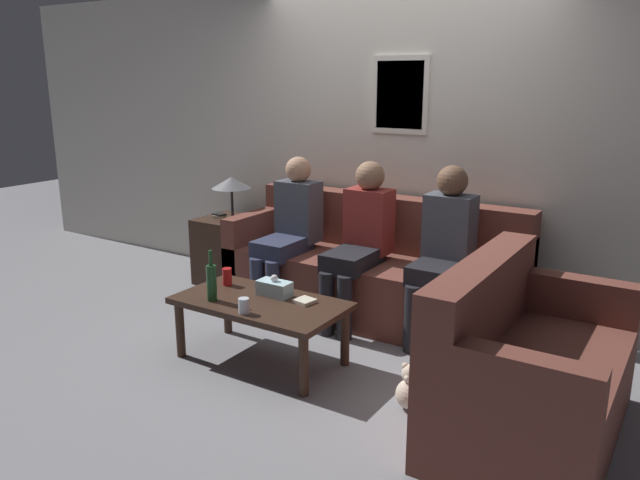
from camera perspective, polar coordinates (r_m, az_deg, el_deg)
ground_plane at (r=4.66m, az=1.92°, el=-8.57°), size 16.00×16.00×0.00m
wall_back at (r=5.13m, az=7.39°, el=8.58°), size 9.00×0.08×2.60m
couch_main at (r=4.94m, az=4.84°, el=-3.16°), size 2.33×0.82×0.92m
couch_side at (r=3.51m, az=18.30°, el=-11.64°), size 0.82×1.36×0.92m
coffee_table at (r=4.13m, az=-5.45°, el=-6.23°), size 1.12×0.60×0.43m
side_table_with_lamp at (r=5.74m, az=-8.33°, el=-0.47°), size 0.49×0.49×0.98m
wine_bottle at (r=4.11m, az=-9.88°, el=-3.77°), size 0.07×0.07×0.34m
drinking_glass at (r=3.88m, az=-6.98°, el=-6.00°), size 0.07×0.07×0.10m
book_stack at (r=4.05m, az=-1.40°, el=-5.59°), size 0.14×0.14×0.02m
soda_can at (r=4.41m, az=-8.48°, el=-3.34°), size 0.07×0.07×0.12m
tissue_box at (r=4.17m, az=-4.19°, el=-4.39°), size 0.23×0.12×0.15m
person_left at (r=5.02m, az=-2.80°, el=1.23°), size 0.34×0.64×1.22m
person_middle at (r=4.69m, az=3.71°, el=0.33°), size 0.34×0.66×1.23m
person_right at (r=4.44m, az=11.19°, el=-0.60°), size 0.34×0.59×1.25m
teddy_bear at (r=3.69m, az=8.29°, el=-13.36°), size 0.17×0.17×0.27m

